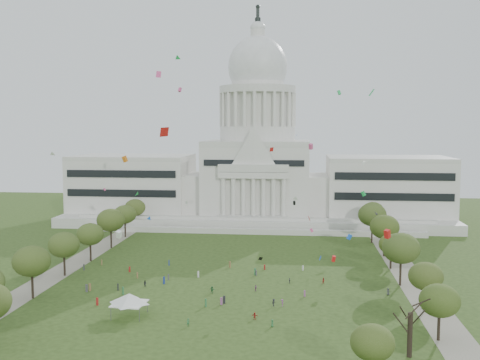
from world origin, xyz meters
The scene contains 33 objects.
ground centered at (0.00, 0.00, 0.00)m, with size 400.00×400.00×0.00m, color #2C4216.
capitol centered at (0.00, 113.59, 22.30)m, with size 160.00×64.50×91.30m.
path_left centered at (-48.00, 30.00, 0.02)m, with size 8.00×160.00×0.04m, color gray.
path_right centered at (48.00, 30.00, 0.02)m, with size 8.00×160.00×0.04m, color gray.
row_tree_r_0 centered at (44.94, -19.59, 7.75)m, with size 7.67×7.67×10.91m.
row_tree_l_1 centered at (-44.07, -2.96, 8.95)m, with size 8.86×8.86×12.59m.
row_tree_r_1 centered at (46.22, -1.75, 7.66)m, with size 7.58×7.58×10.78m.
row_tree_l_2 centered at (-45.04, 17.30, 8.51)m, with size 8.42×8.42×11.97m.
row_tree_r_2 centered at (44.17, 17.44, 9.66)m, with size 9.55×9.55×13.58m.
row_tree_l_3 centered at (-44.09, 33.92, 8.21)m, with size 8.12×8.12×11.55m.
row_tree_r_3 centered at (44.40, 34.48, 7.08)m, with size 7.01×7.01×9.98m.
row_tree_l_4 centered at (-44.08, 52.42, 9.39)m, with size 9.29×9.29×13.21m.
row_tree_r_4 centered at (44.76, 50.04, 9.29)m, with size 9.19×9.19×13.06m.
row_tree_l_5 centered at (-45.22, 71.01, 8.42)m, with size 8.33×8.33×11.85m.
row_tree_r_5 centered at (43.49, 70.19, 9.93)m, with size 9.82×9.82×13.96m.
row_tree_l_6 centered at (-46.87, 89.14, 8.27)m, with size 8.19×8.19×11.64m.
row_tree_r_6 centered at (45.96, 88.13, 8.51)m, with size 8.42×8.42×11.97m.
near_tree_1 centered at (30.00, -40.00, 7.00)m, with size 6.93×6.93×9.86m.
big_bare_tree centered at (38.00, -28.00, 8.67)m, with size 6.00×5.00×12.80m.
event_tent centered at (-17.51, -12.73, 3.98)m, with size 9.96×9.96×5.13m.
person_0 centered at (39.87, 8.78, 0.84)m, with size 0.82×0.54×1.69m, color #4C4C51.
person_2 centered at (24.79, 16.96, 0.81)m, with size 0.79×0.49×1.62m, color #B21E1E.
person_3 centered at (14.74, -2.44, 0.81)m, with size 1.05×0.54×1.63m, color #994C8C.
person_4 centered at (7.88, 8.55, 0.78)m, with size 0.92×0.50×1.57m, color #994C8C.
person_5 centered at (-2.58, 5.67, 0.86)m, with size 1.59×0.63×1.72m, color #33723F.
person_6 centered at (13.19, -15.70, 0.77)m, with size 0.75×0.49×1.53m, color #33723F.
person_7 centered at (-3.86, -17.27, 0.84)m, with size 0.61×0.45×1.68m, color #33723F.
person_8 centered at (-20.36, 9.33, 0.83)m, with size 0.81×0.50×1.66m, color #26262B.
person_9 centered at (12.86, -2.66, 0.85)m, with size 1.10×0.57×1.71m, color #26262B.
person_10 centered at (16.04, 16.34, 0.71)m, with size 0.84×0.46×1.42m, color #4C4C51.
person_11 centered at (9.28, -11.78, 0.76)m, with size 1.40×0.55×1.51m, color #B21E1E.
distant_crowd centered at (-13.98, 12.80, 0.87)m, with size 62.29×38.34×1.93m.
kite_swarm centered at (2.24, 9.05, 26.10)m, with size 87.91×108.96×55.32m.
Camera 1 is at (18.62, -126.14, 40.56)m, focal length 42.00 mm.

